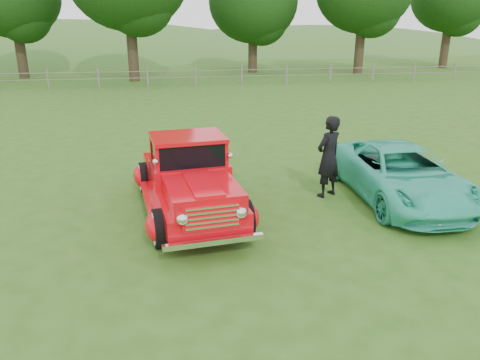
{
  "coord_description": "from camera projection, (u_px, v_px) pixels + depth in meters",
  "views": [
    {
      "loc": [
        -1.89,
        -8.46,
        4.13
      ],
      "look_at": [
        -0.37,
        1.2,
        0.73
      ],
      "focal_mm": 35.0,
      "sensor_mm": 36.0,
      "label": 1
    }
  ],
  "objects": [
    {
      "name": "tree_near_east",
      "position": [
        253.0,
        2.0,
        35.59
      ],
      "size": [
        6.8,
        6.8,
        8.33
      ],
      "color": "black",
      "rests_on": "ground"
    },
    {
      "name": "teal_sedan",
      "position": [
        400.0,
        174.0,
        11.04
      ],
      "size": [
        2.19,
        4.64,
        1.28
      ],
      "primitive_type": "imported",
      "rotation": [
        0.0,
        0.0,
        -0.01
      ],
      "color": "#2FBE9A",
      "rests_on": "ground"
    },
    {
      "name": "fence_line",
      "position": [
        195.0,
        76.0,
        29.86
      ],
      "size": [
        48.0,
        0.12,
        1.2
      ],
      "color": "#6A625A",
      "rests_on": "ground"
    },
    {
      "name": "ground",
      "position": [
        267.0,
        232.0,
        9.52
      ],
      "size": [
        140.0,
        140.0,
        0.0
      ],
      "primitive_type": "plane",
      "color": "#2B5115",
      "rests_on": "ground"
    },
    {
      "name": "distant_hills",
      "position": [
        150.0,
        83.0,
        65.91
      ],
      "size": [
        116.0,
        60.0,
        18.0
      ],
      "color": "#3B6425",
      "rests_on": "ground"
    },
    {
      "name": "man",
      "position": [
        328.0,
        157.0,
        11.15
      ],
      "size": [
        0.86,
        0.77,
        1.98
      ],
      "primitive_type": "imported",
      "rotation": [
        0.0,
        0.0,
        3.67
      ],
      "color": "black",
      "rests_on": "ground"
    },
    {
      "name": "red_pickup",
      "position": [
        189.0,
        178.0,
        10.24
      ],
      "size": [
        2.68,
        5.16,
        1.78
      ],
      "rotation": [
        0.0,
        0.0,
        0.13
      ],
      "color": "black",
      "rests_on": "ground"
    }
  ]
}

